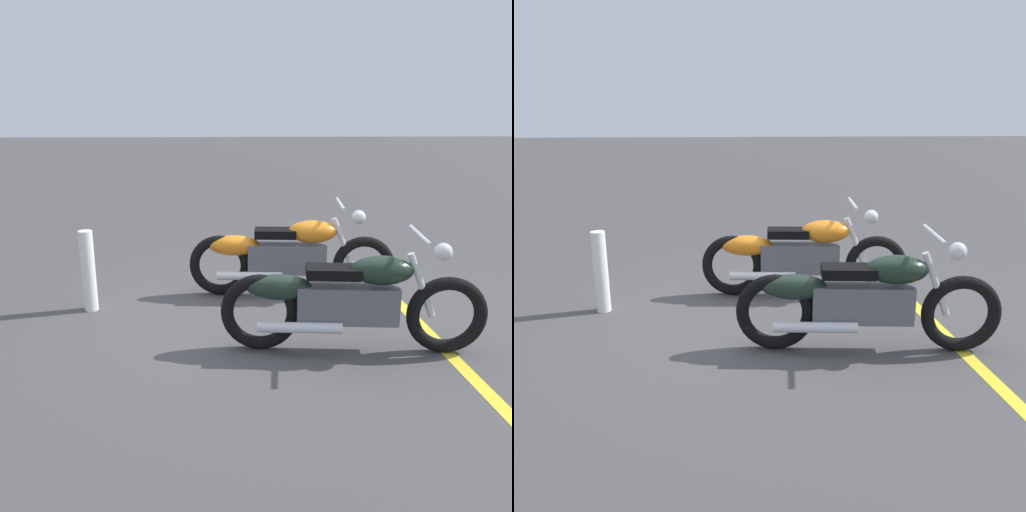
% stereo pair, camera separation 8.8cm
% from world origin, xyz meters
% --- Properties ---
extents(ground_plane, '(60.00, 60.00, 0.00)m').
position_xyz_m(ground_plane, '(0.00, 0.00, 0.00)').
color(ground_plane, '#474444').
extents(motorcycle_bright_foreground, '(2.23, 0.62, 1.04)m').
position_xyz_m(motorcycle_bright_foreground, '(-0.14, -0.70, 0.46)').
color(motorcycle_bright_foreground, black).
rests_on(motorcycle_bright_foreground, ground).
extents(motorcycle_dark_foreground, '(2.23, 0.62, 1.04)m').
position_xyz_m(motorcycle_dark_foreground, '(-0.51, 0.69, 0.46)').
color(motorcycle_dark_foreground, black).
rests_on(motorcycle_dark_foreground, ground).
extents(bollard_post, '(0.14, 0.14, 0.83)m').
position_xyz_m(bollard_post, '(1.89, -0.34, 0.41)').
color(bollard_post, white).
rests_on(bollard_post, ground).
extents(parking_stripe_near, '(0.29, 3.20, 0.01)m').
position_xyz_m(parking_stripe_near, '(-1.38, 0.72, 0.00)').
color(parking_stripe_near, yellow).
rests_on(parking_stripe_near, ground).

